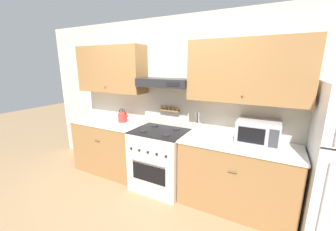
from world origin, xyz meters
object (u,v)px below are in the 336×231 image
object	(u,v)px
stove_range	(160,159)
microwave	(258,132)
utensil_crock	(197,128)
tea_kettle	(123,116)

from	to	relation	value
stove_range	microwave	size ratio (longest dim) A/B	2.05
microwave	utensil_crock	distance (m)	0.79
stove_range	tea_kettle	size ratio (longest dim) A/B	4.41
tea_kettle	utensil_crock	size ratio (longest dim) A/B	0.74
tea_kettle	utensil_crock	distance (m)	1.33
utensil_crock	microwave	bearing A→B (deg)	1.30
microwave	utensil_crock	bearing A→B (deg)	-178.70
stove_range	tea_kettle	xyz separation A→B (m)	(-0.80, 0.12, 0.55)
utensil_crock	tea_kettle	bearing A→B (deg)	-180.00
tea_kettle	utensil_crock	xyz separation A→B (m)	(1.33, 0.00, -0.01)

